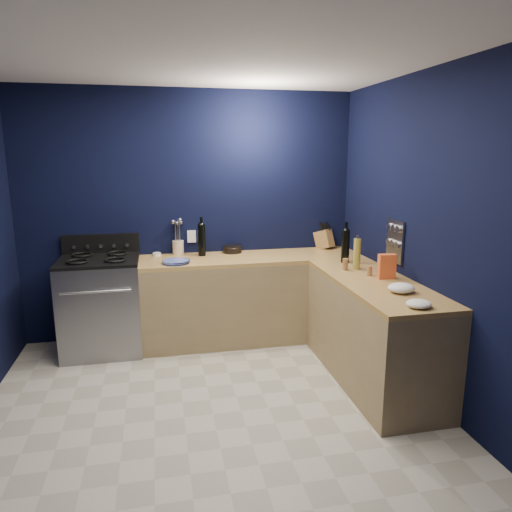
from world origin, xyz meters
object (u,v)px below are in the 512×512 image
object	(u,v)px
utensil_crock	(178,248)
gas_range	(102,307)
crouton_bag	(387,266)
plate_stack	(176,262)
knife_block	(324,239)

from	to	relation	value
utensil_crock	gas_range	bearing A→B (deg)	-160.96
crouton_bag	gas_range	bearing A→B (deg)	162.24
plate_stack	utensil_crock	world-z (taller)	utensil_crock
utensil_crock	crouton_bag	xyz separation A→B (m)	(1.70, -1.35, 0.03)
plate_stack	utensil_crock	xyz separation A→B (m)	(0.04, 0.41, 0.06)
plate_stack	knife_block	distance (m)	1.72
gas_range	knife_block	size ratio (longest dim) A/B	4.54
knife_block	plate_stack	bearing A→B (deg)	161.94
gas_range	crouton_bag	bearing A→B (deg)	-23.58
gas_range	plate_stack	size ratio (longest dim) A/B	3.58
crouton_bag	knife_block	bearing A→B (deg)	99.04
gas_range	knife_block	distance (m)	2.48
gas_range	utensil_crock	bearing A→B (deg)	19.04
plate_stack	crouton_bag	xyz separation A→B (m)	(1.75, -0.94, 0.09)
gas_range	utensil_crock	world-z (taller)	utensil_crock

